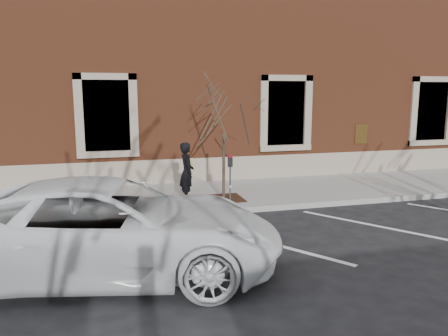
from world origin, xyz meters
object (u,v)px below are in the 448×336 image
object	(u,v)px
sapling	(224,115)
man	(187,172)
white_truck	(109,228)
parking_meter	(230,170)

from	to	relation	value
sapling	man	bearing A→B (deg)	-179.77
sapling	white_truck	xyz separation A→B (m)	(-3.14, -4.07, -1.69)
man	sapling	distance (m)	1.86
parking_meter	man	bearing A→B (deg)	163.74
white_truck	parking_meter	bearing A→B (deg)	-29.00
white_truck	man	bearing A→B (deg)	-15.05
man	sapling	xyz separation A→B (m)	(1.04, 0.00, 1.55)
man	parking_meter	bearing A→B (deg)	-110.93
parking_meter	white_truck	distance (m)	4.88
man	white_truck	size ratio (longest dim) A/B	0.27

